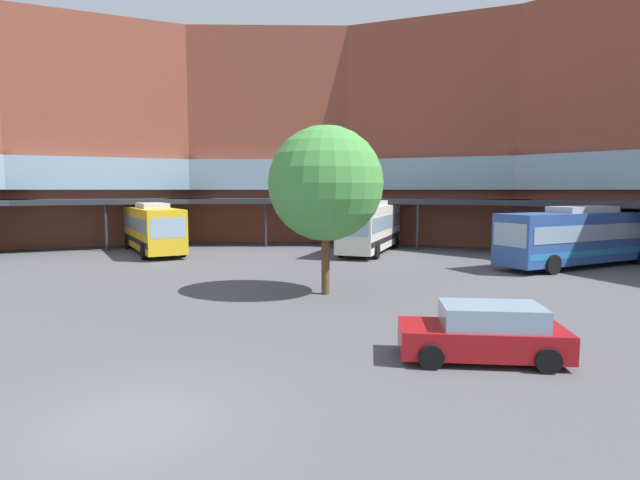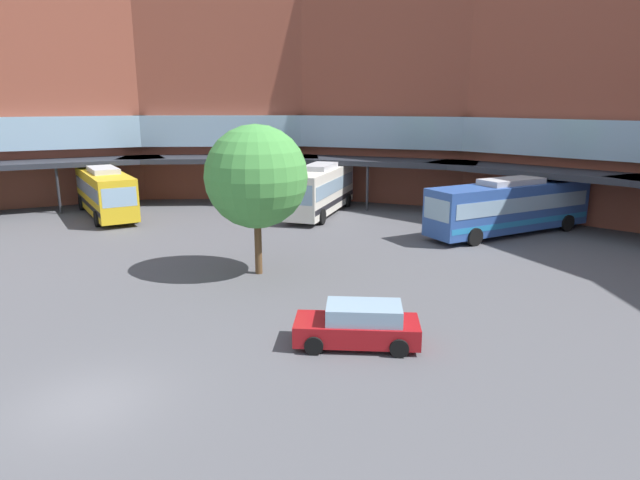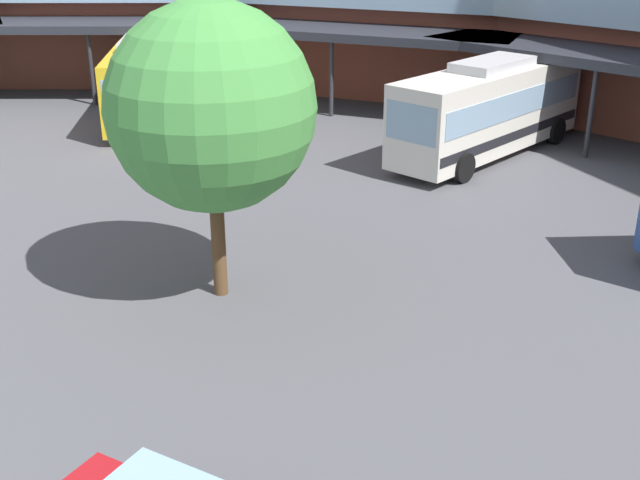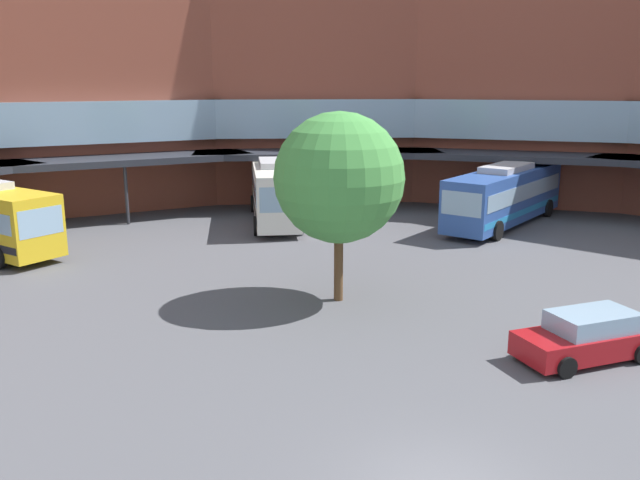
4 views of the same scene
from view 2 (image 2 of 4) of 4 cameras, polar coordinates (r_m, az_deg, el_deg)
The scene contains 7 objects.
ground_plane at distance 18.08m, azimuth -22.71°, elevation -15.10°, with size 124.56×124.56×0.00m, color #515156.
station_building at distance 33.71m, azimuth 0.40°, elevation 14.66°, with size 80.83×49.06×18.53m.
bus_0 at distance 38.06m, azimuth 18.77°, elevation 3.30°, with size 9.96×10.71×3.63m.
bus_2 at distance 42.42m, azimuth 0.02°, elevation 5.22°, with size 3.06×10.30×3.83m.
bus_6 at distance 44.66m, azimuth -21.09°, elevation 4.62°, with size 9.57×8.49×3.66m.
parked_car at distance 20.03m, azimuth 3.97°, elevation -8.70°, with size 4.72×2.93×1.53m.
plaza_tree at distance 27.30m, azimuth -6.53°, elevation 6.42°, with size 5.02×5.02×7.40m.
Camera 2 is at (11.26, -11.31, 8.50)m, focal length 31.32 mm.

